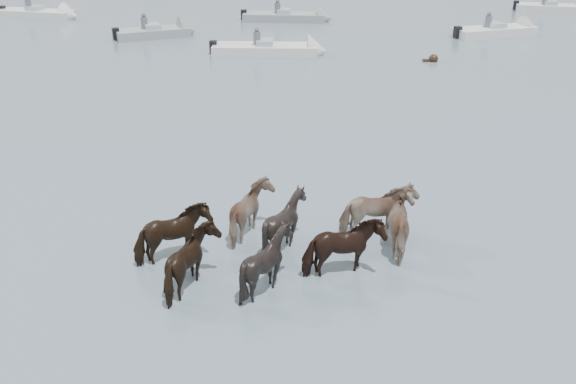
{
  "coord_description": "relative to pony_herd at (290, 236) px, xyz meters",
  "views": [
    {
      "loc": [
        1.19,
        -9.64,
        7.04
      ],
      "look_at": [
        1.44,
        3.05,
        1.1
      ],
      "focal_mm": 39.45,
      "sensor_mm": 36.0,
      "label": 1
    }
  ],
  "objects": [
    {
      "name": "ground",
      "position": [
        -1.46,
        -2.04,
        -0.55
      ],
      "size": [
        400.0,
        400.0,
        0.0
      ],
      "primitive_type": "plane",
      "color": "#4C5F6D",
      "rests_on": "ground"
    },
    {
      "name": "pony_herd",
      "position": [
        0.0,
        0.0,
        0.0
      ],
      "size": [
        6.73,
        3.62,
        1.4
      ],
      "color": "black",
      "rests_on": "ground"
    },
    {
      "name": "swimming_pony",
      "position": [
        7.1,
        17.72,
        -0.45
      ],
      "size": [
        0.72,
        0.44,
        0.44
      ],
      "color": "black",
      "rests_on": "ground"
    },
    {
      "name": "motorboat_a",
      "position": [
        -6.38,
        23.87,
        -0.32
      ],
      "size": [
        4.67,
        3.1,
        1.92
      ],
      "rotation": [
        0.0,
        0.0,
        0.38
      ],
      "color": "gray",
      "rests_on": "ground"
    },
    {
      "name": "motorboat_b",
      "position": [
        0.0,
        19.28,
        -0.33
      ],
      "size": [
        5.78,
        1.91,
        1.92
      ],
      "rotation": [
        0.0,
        0.0,
        -0.06
      ],
      "color": "silver",
      "rests_on": "ground"
    },
    {
      "name": "motorboat_c",
      "position": [
        1.04,
        28.47,
        -0.33
      ],
      "size": [
        5.71,
        2.1,
        1.92
      ],
      "rotation": [
        0.0,
        0.0,
        -0.09
      ],
      "color": "gray",
      "rests_on": "ground"
    },
    {
      "name": "motorboat_d",
      "position": [
        12.6,
        23.87,
        -0.33
      ],
      "size": [
        5.36,
        3.02,
        1.92
      ],
      "rotation": [
        0.0,
        0.0,
        0.3
      ],
      "color": "silver",
      "rests_on": "ground"
    },
    {
      "name": "motorboat_e",
      "position": [
        18.86,
        31.47,
        -0.33
      ],
      "size": [
        5.04,
        2.76,
        1.92
      ],
      "rotation": [
        0.0,
        0.0,
        -0.26
      ],
      "color": "silver",
      "rests_on": "ground"
    },
    {
      "name": "motorboat_f",
      "position": [
        -14.82,
        29.84,
        -0.33
      ],
      "size": [
        5.59,
        2.88,
        1.92
      ],
      "rotation": [
        0.0,
        0.0,
        -0.25
      ],
      "color": "silver",
      "rests_on": "ground"
    }
  ]
}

